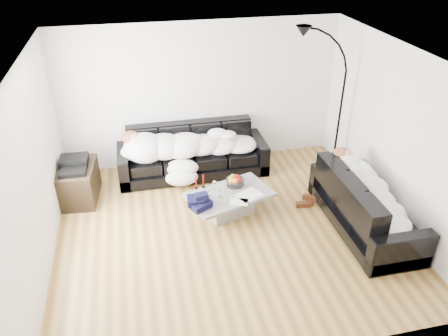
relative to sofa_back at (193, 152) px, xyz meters
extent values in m
plane|color=brown|center=(0.25, -1.77, -0.43)|extent=(5.00, 5.00, 0.00)
cube|color=silver|center=(0.25, 0.48, 0.87)|extent=(5.00, 0.02, 2.60)
cube|color=silver|center=(-2.25, -1.77, 0.87)|extent=(0.02, 4.50, 2.60)
cube|color=silver|center=(2.75, -1.77, 0.87)|extent=(0.02, 4.50, 2.60)
plane|color=white|center=(0.25, -1.77, 2.17)|extent=(5.00, 5.00, 0.00)
cube|color=black|center=(0.00, 0.00, 0.00)|extent=(2.63, 0.91, 0.86)
cube|color=black|center=(2.26, -2.11, 0.00)|extent=(0.91, 2.12, 0.86)
ellipsoid|color=#0B4E50|center=(2.20, -1.46, 0.29)|extent=(0.42, 0.38, 0.20)
cube|color=#939699|center=(0.36, -1.36, -0.24)|extent=(1.45, 1.11, 0.37)
cylinder|color=white|center=(0.50, -1.15, 0.03)|extent=(0.35, 0.35, 0.18)
cylinder|color=white|center=(0.16, -1.19, 0.02)|extent=(0.07, 0.07, 0.15)
cylinder|color=white|center=(0.04, -1.38, 0.03)|extent=(0.09, 0.09, 0.18)
cylinder|color=white|center=(0.20, -1.42, 0.02)|extent=(0.07, 0.07, 0.16)
cylinder|color=maroon|center=(-0.12, -1.12, 0.06)|extent=(0.05, 0.05, 0.24)
cylinder|color=maroon|center=(0.00, -1.11, 0.06)|extent=(0.05, 0.05, 0.23)
cube|color=silver|center=(0.64, -1.47, -0.05)|extent=(0.47, 0.42, 0.01)
cube|color=silver|center=(0.45, -1.62, -0.05)|extent=(0.32, 0.27, 0.01)
cube|color=black|center=(-1.98, -0.42, -0.13)|extent=(0.68, 0.92, 0.60)
cube|color=black|center=(-1.98, -0.42, 0.23)|extent=(0.45, 0.36, 0.13)
camera|label=1|loc=(-0.92, -6.83, 3.68)|focal=35.00mm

